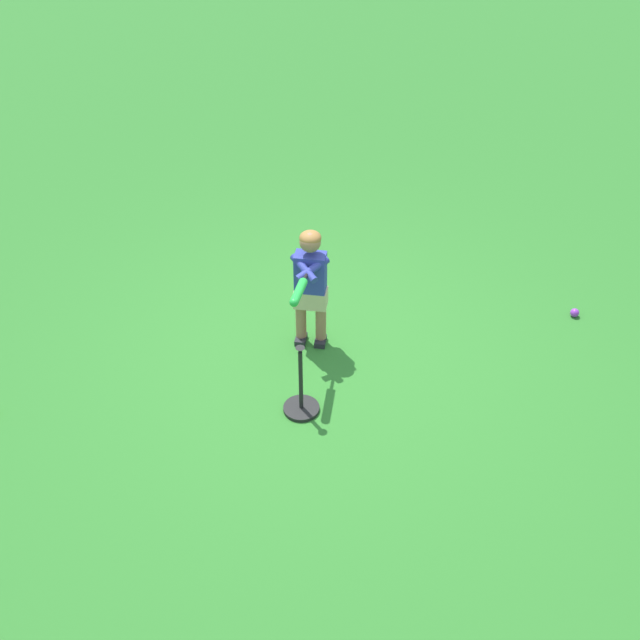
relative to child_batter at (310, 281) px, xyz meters
name	(u,v)px	position (x,y,z in m)	size (l,w,h in m)	color
ground_plane	(320,350)	(-0.06, 0.12, -0.65)	(40.00, 40.00, 0.00)	#2D7528
child_batter	(310,281)	(0.00, 0.00, 0.00)	(0.46, 0.74, 1.08)	#232328
play_ball_by_bucket	(575,313)	(-2.39, 0.23, -0.61)	(0.08, 0.08, 0.08)	purple
batting_tee	(301,400)	(0.27, 0.77, -0.55)	(0.28, 0.28, 0.62)	black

